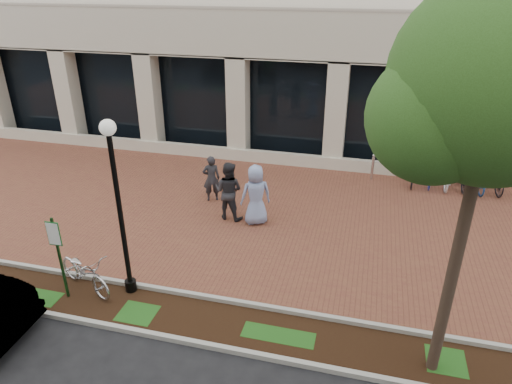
% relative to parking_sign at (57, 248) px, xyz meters
% --- Properties ---
extents(ground, '(120.00, 120.00, 0.00)m').
position_rel_parking_sign_xyz_m(ground, '(3.38, 5.27, -1.42)').
color(ground, black).
rests_on(ground, ground).
extents(brick_plaza, '(40.00, 9.00, 0.01)m').
position_rel_parking_sign_xyz_m(brick_plaza, '(3.38, 5.27, -1.41)').
color(brick_plaza, brown).
rests_on(brick_plaza, ground).
extents(planting_strip, '(40.00, 1.50, 0.01)m').
position_rel_parking_sign_xyz_m(planting_strip, '(3.38, 0.02, -1.41)').
color(planting_strip, black).
rests_on(planting_strip, ground).
extents(curb_plaza_side, '(40.00, 0.12, 0.12)m').
position_rel_parking_sign_xyz_m(curb_plaza_side, '(3.38, 0.77, -1.36)').
color(curb_plaza_side, '#A4A39B').
rests_on(curb_plaza_side, ground).
extents(curb_street_side, '(40.00, 0.12, 0.12)m').
position_rel_parking_sign_xyz_m(curb_street_side, '(3.38, -0.73, -1.36)').
color(curb_street_side, '#A4A39B').
rests_on(curb_street_side, ground).
extents(parking_sign, '(0.34, 0.07, 2.20)m').
position_rel_parking_sign_xyz_m(parking_sign, '(0.00, 0.00, 0.00)').
color(parking_sign, '#153B18').
rests_on(parking_sign, ground).
extents(lamppost, '(0.36, 0.36, 4.42)m').
position_rel_parking_sign_xyz_m(lamppost, '(1.38, 0.62, 1.07)').
color(lamppost, black).
rests_on(lamppost, ground).
extents(street_tree, '(3.84, 3.20, 7.35)m').
position_rel_parking_sign_xyz_m(street_tree, '(8.49, -0.08, 4.12)').
color(street_tree, '#463428').
rests_on(street_tree, ground).
extents(locked_bicycle, '(2.07, 1.42, 1.03)m').
position_rel_parking_sign_xyz_m(locked_bicycle, '(0.29, 0.41, -0.90)').
color(locked_bicycle, '#BBBBC0').
rests_on(locked_bicycle, ground).
extents(pedestrian_left, '(0.70, 0.60, 1.64)m').
position_rel_parking_sign_xyz_m(pedestrian_left, '(1.66, 5.91, -0.60)').
color(pedestrian_left, '#252429').
rests_on(pedestrian_left, ground).
extents(pedestrian_mid, '(1.02, 0.84, 1.92)m').
position_rel_parking_sign_xyz_m(pedestrian_mid, '(2.62, 4.83, -0.46)').
color(pedestrian_mid, '#28282D').
rests_on(pedestrian_mid, ground).
extents(pedestrian_right, '(1.13, 0.99, 1.95)m').
position_rel_parking_sign_xyz_m(pedestrian_right, '(3.53, 4.73, -0.44)').
color(pedestrian_right, '#8598C7').
rests_on(pedestrian_right, ground).
extents(bollard, '(0.12, 0.12, 1.04)m').
position_rel_parking_sign_xyz_m(bollard, '(7.00, 9.12, -0.89)').
color(bollard, '#BBBBC0').
rests_on(bollard, ground).
extents(bike_rack_cluster, '(3.60, 2.00, 1.13)m').
position_rel_parking_sign_xyz_m(bike_rack_cluster, '(9.88, 9.19, -0.88)').
color(bike_rack_cluster, black).
rests_on(bike_rack_cluster, ground).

